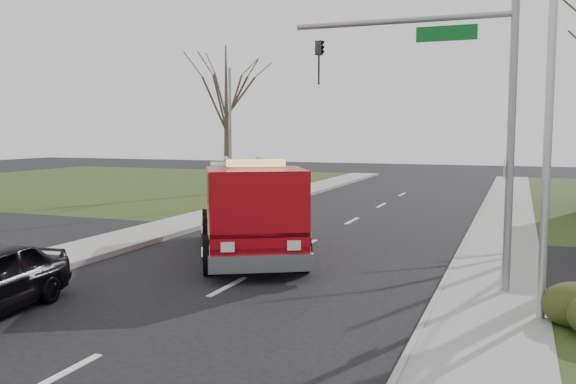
% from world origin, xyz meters
% --- Properties ---
extents(ground, '(120.00, 120.00, 0.00)m').
position_xyz_m(ground, '(0.00, 0.00, 0.00)').
color(ground, black).
rests_on(ground, ground).
extents(sidewalk_right, '(2.40, 80.00, 0.15)m').
position_xyz_m(sidewalk_right, '(6.20, 0.00, 0.07)').
color(sidewalk_right, gray).
rests_on(sidewalk_right, ground).
extents(sidewalk_left, '(2.40, 80.00, 0.15)m').
position_xyz_m(sidewalk_left, '(-6.20, 0.00, 0.07)').
color(sidewalk_left, gray).
rests_on(sidewalk_left, ground).
extents(bare_tree_left, '(4.50, 4.50, 9.00)m').
position_xyz_m(bare_tree_left, '(-10.00, 20.00, 5.56)').
color(bare_tree_left, '#392C21').
rests_on(bare_tree_left, ground).
extents(traffic_signal_mast, '(5.29, 0.18, 6.80)m').
position_xyz_m(traffic_signal_mast, '(5.21, 1.50, 4.71)').
color(traffic_signal_mast, gray).
rests_on(traffic_signal_mast, ground).
extents(streetlight_pole, '(1.48, 0.16, 8.40)m').
position_xyz_m(streetlight_pole, '(7.14, -0.50, 4.55)').
color(streetlight_pole, '#B7BABF').
rests_on(streetlight_pole, ground).
extents(utility_pole_far, '(0.14, 0.14, 7.00)m').
position_xyz_m(utility_pole_far, '(-6.80, 14.00, 3.50)').
color(utility_pole_far, gray).
rests_on(utility_pole_far, ground).
extents(fire_engine, '(6.00, 8.00, 3.10)m').
position_xyz_m(fire_engine, '(-1.14, 3.82, 1.40)').
color(fire_engine, '#9E0710').
rests_on(fire_engine, ground).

